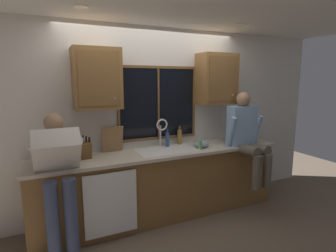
{
  "coord_description": "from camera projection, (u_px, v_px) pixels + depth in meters",
  "views": [
    {
      "loc": [
        -1.38,
        -3.45,
        1.84
      ],
      "look_at": [
        0.08,
        -0.3,
        1.25
      ],
      "focal_mm": 28.58,
      "sensor_mm": 36.0,
      "label": 1
    }
  ],
  "objects": [
    {
      "name": "back_wall",
      "position": [
        152.0,
        121.0,
        3.8
      ],
      "size": [
        5.7,
        0.12,
        2.55
      ],
      "primitive_type": "cube",
      "color": "silver",
      "rests_on": "floor"
    },
    {
      "name": "ceiling_downlight_left",
      "position": [
        81.0,
        7.0,
        2.59
      ],
      "size": [
        0.14,
        0.14,
        0.01
      ],
      "primitive_type": "cylinder",
      "color": "#FFEAB2"
    },
    {
      "name": "ceiling_downlight_right",
      "position": [
        243.0,
        24.0,
        3.41
      ],
      "size": [
        0.14,
        0.14,
        0.01
      ],
      "primitive_type": "cylinder",
      "color": "#FFEAB2"
    },
    {
      "name": "window_glass",
      "position": [
        158.0,
        103.0,
        3.73
      ],
      "size": [
        1.1,
        0.02,
        0.95
      ],
      "primitive_type": "cube",
      "color": "black"
    },
    {
      "name": "window_frame_top",
      "position": [
        158.0,
        67.0,
        3.63
      ],
      "size": [
        1.17,
        0.02,
        0.04
      ],
      "primitive_type": "cube",
      "color": "brown"
    },
    {
      "name": "window_frame_bottom",
      "position": [
        159.0,
        138.0,
        3.8
      ],
      "size": [
        1.17,
        0.02,
        0.04
      ],
      "primitive_type": "cube",
      "color": "brown"
    },
    {
      "name": "window_frame_left",
      "position": [
        118.0,
        105.0,
        3.48
      ],
      "size": [
        0.03,
        0.02,
        0.95
      ],
      "primitive_type": "cube",
      "color": "brown"
    },
    {
      "name": "window_frame_right",
      "position": [
        194.0,
        102.0,
        3.95
      ],
      "size": [
        0.03,
        0.02,
        0.95
      ],
      "primitive_type": "cube",
      "color": "brown"
    },
    {
      "name": "window_mullion_center",
      "position": [
        158.0,
        103.0,
        3.71
      ],
      "size": [
        0.02,
        0.02,
        0.95
      ],
      "primitive_type": "cube",
      "color": "brown"
    },
    {
      "name": "lower_cabinet_run",
      "position": [
        162.0,
        185.0,
        3.63
      ],
      "size": [
        3.3,
        0.58,
        0.88
      ],
      "primitive_type": "cube",
      "color": "brown",
      "rests_on": "floor"
    },
    {
      "name": "countertop",
      "position": [
        163.0,
        152.0,
        3.54
      ],
      "size": [
        3.36,
        0.62,
        0.04
      ],
      "primitive_type": "cube",
      "color": "beige",
      "rests_on": "lower_cabinet_run"
    },
    {
      "name": "dishwasher_front",
      "position": [
        111.0,
        204.0,
        3.02
      ],
      "size": [
        0.6,
        0.02,
        0.74
      ],
      "primitive_type": "cube",
      "color": "white"
    },
    {
      "name": "upper_cabinet_left",
      "position": [
        97.0,
        79.0,
        3.17
      ],
      "size": [
        0.55,
        0.36,
        0.72
      ],
      "color": "olive"
    },
    {
      "name": "upper_cabinet_right",
      "position": [
        217.0,
        79.0,
        3.88
      ],
      "size": [
        0.55,
        0.36,
        0.72
      ],
      "color": "olive"
    },
    {
      "name": "sink",
      "position": [
        167.0,
        157.0,
        3.58
      ],
      "size": [
        0.8,
        0.46,
        0.21
      ],
      "color": "silver",
      "rests_on": "lower_cabinet_run"
    },
    {
      "name": "faucet",
      "position": [
        162.0,
        129.0,
        3.69
      ],
      "size": [
        0.18,
        0.09,
        0.4
      ],
      "color": "silver",
      "rests_on": "countertop"
    },
    {
      "name": "person_standing",
      "position": [
        58.0,
        169.0,
        2.75
      ],
      "size": [
        0.53,
        0.72,
        1.49
      ],
      "color": "#384260",
      "rests_on": "floor"
    },
    {
      "name": "person_sitting_on_counter",
      "position": [
        246.0,
        133.0,
        3.75
      ],
      "size": [
        0.54,
        0.6,
        1.26
      ],
      "color": "#595147",
      "rests_on": "countertop"
    },
    {
      "name": "knife_block",
      "position": [
        86.0,
        150.0,
        3.16
      ],
      "size": [
        0.12,
        0.18,
        0.32
      ],
      "color": "brown",
      "rests_on": "countertop"
    },
    {
      "name": "cutting_board",
      "position": [
        112.0,
        139.0,
        3.45
      ],
      "size": [
        0.27,
        0.09,
        0.34
      ],
      "primitive_type": "cube",
      "rotation": [
        0.21,
        0.0,
        0.0
      ],
      "color": "#997047",
      "rests_on": "countertop"
    },
    {
      "name": "mixing_bowl",
      "position": [
        201.0,
        144.0,
        3.73
      ],
      "size": [
        0.21,
        0.21,
        0.1
      ],
      "primitive_type": "ellipsoid",
      "color": "#8C99A8",
      "rests_on": "countertop"
    },
    {
      "name": "soap_dispenser",
      "position": [
        200.0,
        144.0,
        3.62
      ],
      "size": [
        0.06,
        0.07,
        0.17
      ],
      "color": "#59A566",
      "rests_on": "countertop"
    },
    {
      "name": "bottle_green_glass",
      "position": [
        180.0,
        137.0,
        3.88
      ],
      "size": [
        0.07,
        0.07,
        0.28
      ],
      "color": "olive",
      "rests_on": "countertop"
    },
    {
      "name": "bottle_tall_clear",
      "position": [
        167.0,
        139.0,
        3.74
      ],
      "size": [
        0.05,
        0.05,
        0.26
      ],
      "color": "#334C8C",
      "rests_on": "countertop"
    }
  ]
}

